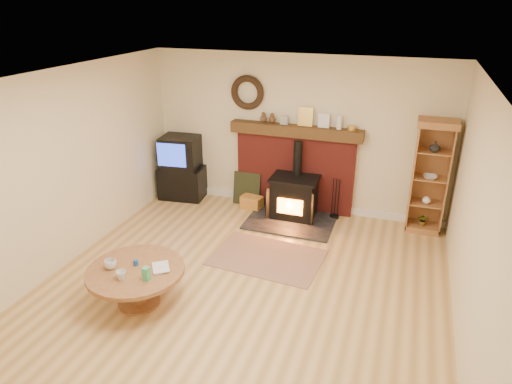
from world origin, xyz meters
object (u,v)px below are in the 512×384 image
at_px(tv_unit, 182,169).
at_px(curio_cabinet, 430,177).
at_px(wood_stove, 294,199).
at_px(coffee_table, 136,276).

distance_m(tv_unit, curio_cabinet, 4.19).
bearing_deg(wood_stove, coffee_table, -112.37).
xyz_separation_m(tv_unit, coffee_table, (0.97, -3.04, -0.16)).
bearing_deg(coffee_table, wood_stove, 67.63).
height_order(wood_stove, coffee_table, wood_stove).
height_order(wood_stove, curio_cabinet, curio_cabinet).
relative_size(tv_unit, curio_cabinet, 0.65).
height_order(wood_stove, tv_unit, wood_stove).
distance_m(tv_unit, coffee_table, 3.19).
bearing_deg(curio_cabinet, wood_stove, -172.19).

